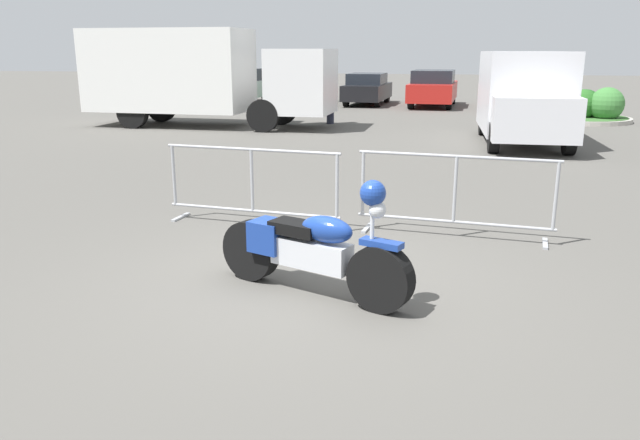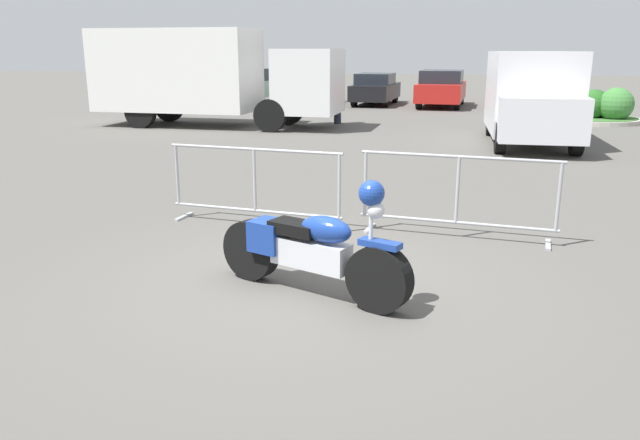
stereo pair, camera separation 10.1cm
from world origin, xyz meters
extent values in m
plane|color=#54514C|center=(0.00, 0.00, 0.00)|extent=(120.00, 120.00, 0.00)
cylinder|color=black|center=(0.85, -0.52, 0.32)|extent=(0.65, 0.40, 0.63)
cylinder|color=black|center=(-0.57, 0.04, 0.32)|extent=(0.65, 0.40, 0.63)
cube|color=silver|center=(0.14, -0.24, 0.41)|extent=(0.86, 0.52, 0.28)
ellipsoid|color=navy|center=(0.30, -0.31, 0.69)|extent=(0.61, 0.44, 0.26)
cube|color=black|center=(-0.03, -0.18, 0.65)|extent=(0.58, 0.44, 0.12)
cube|color=navy|center=(-0.34, -0.06, 0.51)|extent=(0.45, 0.42, 0.32)
cube|color=navy|center=(0.85, -0.52, 0.65)|extent=(0.42, 0.27, 0.06)
cylinder|color=silver|center=(0.76, -0.49, 0.78)|extent=(0.05, 0.05, 0.44)
sphere|color=silver|center=(0.81, -0.50, 0.96)|extent=(0.16, 0.16, 0.16)
sphere|color=navy|center=(0.76, -0.49, 1.11)|extent=(0.24, 0.24, 0.24)
cylinder|color=#9EA0A5|center=(-1.21, 2.05, 1.05)|extent=(2.50, 0.30, 0.04)
cylinder|color=#9EA0A5|center=(-1.21, 2.05, 0.20)|extent=(2.50, 0.30, 0.04)
cylinder|color=#9EA0A5|center=(-2.41, 2.17, 0.62)|extent=(0.05, 0.05, 0.85)
cylinder|color=#9EA0A5|center=(-1.21, 2.05, 0.62)|extent=(0.05, 0.05, 0.85)
cylinder|color=#9EA0A5|center=(-0.01, 1.92, 0.62)|extent=(0.05, 0.05, 0.85)
cube|color=#9EA0A5|center=(-2.34, 2.17, 0.01)|extent=(0.11, 0.44, 0.03)
cube|color=#9EA0A5|center=(-0.08, 1.93, 0.01)|extent=(0.11, 0.44, 0.03)
cylinder|color=#9EA0A5|center=(1.49, 2.05, 1.05)|extent=(2.50, 0.30, 0.04)
cylinder|color=#9EA0A5|center=(1.49, 2.05, 0.20)|extent=(2.50, 0.30, 0.04)
cylinder|color=#9EA0A5|center=(0.29, 2.17, 0.62)|extent=(0.05, 0.05, 0.85)
cylinder|color=#9EA0A5|center=(1.49, 2.05, 0.62)|extent=(0.05, 0.05, 0.85)
cylinder|color=#9EA0A5|center=(2.69, 1.92, 0.62)|extent=(0.05, 0.05, 0.85)
cube|color=#9EA0A5|center=(0.36, 2.17, 0.01)|extent=(0.11, 0.44, 0.03)
cube|color=#9EA0A5|center=(2.62, 1.93, 0.01)|extent=(0.11, 0.44, 0.03)
cube|color=white|center=(-7.43, 12.84, 1.73)|extent=(5.02, 2.35, 2.50)
cube|color=silver|center=(-3.14, 12.79, 1.43)|extent=(1.82, 2.20, 1.90)
cylinder|color=black|center=(-4.05, 13.77, 0.48)|extent=(0.96, 0.29, 0.96)
cylinder|color=black|center=(-4.08, 11.84, 0.48)|extent=(0.96, 0.29, 0.96)
cylinder|color=black|center=(-8.27, 13.81, 0.48)|extent=(0.96, 0.29, 0.96)
cylinder|color=black|center=(-8.30, 11.88, 0.48)|extent=(0.96, 0.29, 0.96)
cube|color=silver|center=(3.13, 11.33, 1.31)|extent=(2.13, 4.16, 2.00)
cube|color=silver|center=(3.21, 8.84, 0.84)|extent=(1.93, 0.96, 1.00)
cylinder|color=black|center=(4.04, 9.26, 0.36)|extent=(0.26, 0.73, 0.72)
cylinder|color=black|center=(2.36, 9.21, 0.36)|extent=(0.26, 0.73, 0.72)
cylinder|color=black|center=(3.93, 12.56, 0.36)|extent=(0.26, 0.73, 0.72)
cylinder|color=black|center=(2.25, 12.51, 0.36)|extent=(0.26, 0.73, 0.72)
cube|color=#B7BABF|center=(-11.09, 22.11, 0.60)|extent=(1.89, 4.27, 0.68)
cube|color=#1E232B|center=(-11.10, 21.96, 1.18)|extent=(1.66, 2.22, 0.49)
cylinder|color=black|center=(-11.75, 23.49, 0.31)|extent=(0.24, 0.63, 0.63)
cylinder|color=black|center=(-10.32, 23.42, 0.31)|extent=(0.24, 0.63, 0.63)
cylinder|color=black|center=(-11.87, 20.80, 0.31)|extent=(0.24, 0.63, 0.63)
cylinder|color=black|center=(-10.43, 20.74, 0.31)|extent=(0.24, 0.63, 0.63)
cube|color=white|center=(-8.20, 21.50, 0.64)|extent=(2.03, 4.59, 0.73)
cube|color=#1E232B|center=(-8.21, 21.35, 1.27)|extent=(1.79, 2.38, 0.52)
cylinder|color=black|center=(-8.91, 22.98, 0.34)|extent=(0.26, 0.68, 0.67)
cylinder|color=black|center=(-7.37, 22.91, 0.34)|extent=(0.26, 0.68, 0.67)
cylinder|color=black|center=(-9.03, 20.09, 0.34)|extent=(0.26, 0.68, 0.67)
cylinder|color=black|center=(-7.49, 20.03, 0.34)|extent=(0.26, 0.68, 0.67)
cube|color=#236B38|center=(-5.31, 21.57, 0.59)|extent=(1.87, 4.23, 0.68)
cube|color=#1E232B|center=(-5.32, 21.42, 1.17)|extent=(1.65, 2.19, 0.48)
cylinder|color=black|center=(-5.97, 22.93, 0.31)|extent=(0.24, 0.63, 0.62)
cylinder|color=black|center=(-4.54, 22.87, 0.31)|extent=(0.24, 0.63, 0.62)
cylinder|color=black|center=(-6.08, 20.27, 0.31)|extent=(0.24, 0.63, 0.62)
cylinder|color=black|center=(-4.66, 20.21, 0.31)|extent=(0.24, 0.63, 0.62)
cube|color=black|center=(-2.42, 22.14, 0.57)|extent=(1.80, 4.08, 0.65)
cube|color=#1E232B|center=(-2.43, 22.00, 1.13)|extent=(1.59, 2.12, 0.47)
cylinder|color=black|center=(-3.05, 23.46, 0.30)|extent=(0.23, 0.61, 0.60)
cylinder|color=black|center=(-1.68, 23.40, 0.30)|extent=(0.23, 0.61, 0.60)
cylinder|color=black|center=(-3.16, 20.89, 0.30)|extent=(0.23, 0.61, 0.60)
cylinder|color=black|center=(-1.79, 20.83, 0.30)|extent=(0.23, 0.61, 0.60)
cube|color=#B21E19|center=(0.47, 21.78, 0.64)|extent=(2.02, 4.57, 0.73)
cube|color=#1E232B|center=(0.46, 21.62, 1.27)|extent=(1.78, 2.37, 0.52)
cylinder|color=black|center=(-0.24, 23.25, 0.33)|extent=(0.26, 0.68, 0.67)
cylinder|color=black|center=(1.30, 23.19, 0.33)|extent=(0.26, 0.68, 0.67)
cylinder|color=black|center=(-0.36, 20.38, 0.33)|extent=(0.26, 0.68, 0.67)
cylinder|color=black|center=(1.18, 20.31, 0.33)|extent=(0.26, 0.68, 0.67)
cylinder|color=#262838|center=(-2.56, 14.36, 0.42)|extent=(0.28, 0.28, 0.85)
cylinder|color=#3F3F47|center=(-2.56, 14.36, 1.16)|extent=(0.39, 0.39, 0.62)
sphere|color=tan|center=(-2.56, 14.36, 1.58)|extent=(0.22, 0.22, 0.22)
cylinder|color=#ADA89E|center=(5.65, 16.95, 0.07)|extent=(3.24, 3.24, 0.14)
cylinder|color=#38662D|center=(5.65, 16.95, 0.15)|extent=(2.98, 2.98, 0.02)
sphere|color=#286023|center=(5.63, 16.80, 0.57)|extent=(1.01, 1.01, 1.01)
sphere|color=#1E511E|center=(5.73, 16.93, 0.57)|extent=(1.01, 1.01, 1.01)
sphere|color=#286023|center=(5.08, 17.21, 0.54)|extent=(0.94, 0.94, 0.94)
sphere|color=#3D7A38|center=(6.34, 16.56, 0.61)|extent=(1.11, 1.11, 1.11)
camera|label=1|loc=(1.43, -5.88, 2.33)|focal=35.00mm
camera|label=2|loc=(1.53, -5.86, 2.33)|focal=35.00mm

